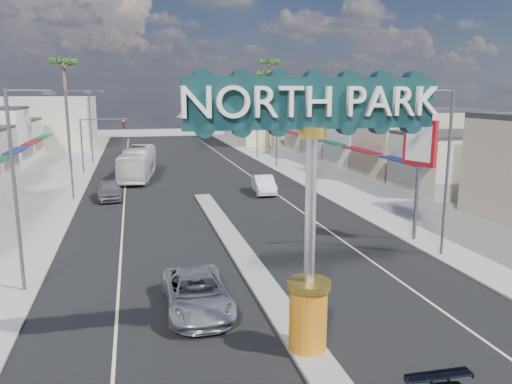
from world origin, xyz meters
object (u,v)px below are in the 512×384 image
palm_right_mid (267,79)px  streetlight_l_near (18,181)px  traffic_signal_right (262,131)px  streetlight_r_near (445,165)px  streetlight_l_far (92,123)px  palm_left_far (64,68)px  car_parked_right (264,185)px  gateway_sign (311,184)px  suv_left (197,293)px  city_bus (138,163)px  streetlight_r_far (256,121)px  palm_right_far (269,68)px  streetlight_l_mid (71,139)px  bank_pylon_sign (420,150)px  streetlight_r_mid (313,134)px  car_parked_left (109,190)px  traffic_signal_left (99,134)px

palm_right_mid → streetlight_l_near: bearing=-117.0°
traffic_signal_right → streetlight_r_near: 34.03m
streetlight_l_far → palm_left_far: palm_left_far is taller
streetlight_r_near → car_parked_right: 20.07m
gateway_sign → suv_left: bearing=127.6°
streetlight_l_far → city_bus: (5.23, -12.51, -3.48)m
suv_left → city_bus: size_ratio=0.48×
streetlight_r_far → palm_right_far: palm_right_far is taller
streetlight_l_mid → palm_left_far: palm_left_far is taller
streetlight_r_near → suv_left: bearing=-164.8°
streetlight_r_near → palm_right_far: size_ratio=0.64×
streetlight_r_far → palm_left_far: 24.38m
traffic_signal_right → streetlight_l_near: (-19.62, -33.99, 0.79)m
streetlight_r_near → streetlight_l_far: bearing=116.4°
streetlight_r_far → streetlight_l_near: bearing=-116.4°
palm_right_far → bank_pylon_sign: size_ratio=1.97×
streetlight_l_far → streetlight_r_mid: same height
streetlight_l_near → streetlight_r_mid: same height
streetlight_l_mid → streetlight_l_far: 22.00m
suv_left → car_parked_left: bearing=99.8°
gateway_sign → palm_right_far: palm_right_far is taller
streetlight_r_mid → palm_right_mid: bearing=84.4°
palm_right_mid → car_parked_right: (-7.50, -27.03, -9.82)m
streetlight_l_mid → streetlight_r_far: (20.87, 22.00, 0.00)m
suv_left → car_parked_right: (8.79, 22.71, 0.02)m
palm_left_far → car_parked_left: palm_left_far is taller
streetlight_l_near → palm_right_mid: palm_right_mid is taller
streetlight_l_mid → palm_right_far: bearing=51.5°
palm_right_mid → car_parked_right: palm_right_mid is taller
traffic_signal_right → streetlight_r_far: 8.14m
palm_right_mid → suv_left: 53.26m
traffic_signal_left → car_parked_left: 14.88m
traffic_signal_left → palm_right_far: palm_right_far is taller
streetlight_r_far → traffic_signal_right: bearing=-98.9°
traffic_signal_right → streetlight_l_far: (-19.62, 8.01, 0.79)m
streetlight_r_near → palm_right_far: 52.71m
traffic_signal_left → bank_pylon_sign: bearing=-57.4°
car_parked_left → bank_pylon_sign: size_ratio=0.67×
palm_right_mid → city_bus: (-18.20, -16.51, -9.01)m
palm_left_far → city_bus: (7.80, -10.51, -9.91)m
traffic_signal_left → streetlight_r_near: streetlight_r_near is taller
streetlight_r_near → palm_right_mid: palm_right_mid is taller
gateway_sign → city_bus: 38.12m
palm_right_far → car_parked_left: (-22.69, -32.40, -11.57)m
streetlight_l_mid → suv_left: 25.16m
traffic_signal_right → gateway_sign: bearing=-102.3°
traffic_signal_right → streetlight_l_near: streetlight_l_near is taller
streetlight_r_near → streetlight_r_far: same height
gateway_sign → streetlight_r_mid: 29.91m
city_bus → traffic_signal_right: bearing=25.2°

